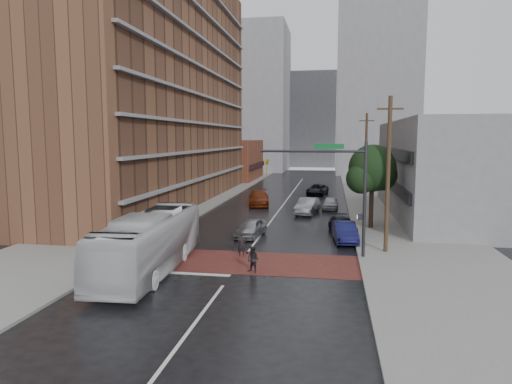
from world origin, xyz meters
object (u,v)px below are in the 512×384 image
(pedestrian_a, at_px, (242,244))
(car_parked_mid, at_px, (342,225))
(transit_bus, at_px, (150,242))
(car_travel_b, at_px, (308,206))
(pedestrian_b, at_px, (253,260))
(car_parked_near, at_px, (345,232))
(car_travel_c, at_px, (259,198))
(suv_travel, at_px, (317,190))
(car_parked_far, at_px, (330,203))
(car_travel_a, at_px, (251,228))

(pedestrian_a, relative_size, car_parked_mid, 0.35)
(transit_bus, bearing_deg, car_travel_b, 66.83)
(pedestrian_b, distance_m, car_parked_near, 9.95)
(car_travel_c, bearing_deg, pedestrian_a, -92.71)
(pedestrian_b, xyz_separation_m, car_travel_c, (-3.75, 25.21, 0.05))
(transit_bus, distance_m, pedestrian_b, 5.79)
(suv_travel, bearing_deg, car_travel_c, -111.06)
(car_parked_mid, bearing_deg, car_parked_far, 85.26)
(pedestrian_b, relative_size, car_travel_b, 0.31)
(car_parked_near, bearing_deg, pedestrian_b, -127.24)
(suv_travel, distance_m, car_parked_near, 27.38)
(transit_bus, bearing_deg, car_parked_near, 37.06)
(car_travel_c, bearing_deg, car_travel_b, -51.33)
(transit_bus, distance_m, car_travel_c, 25.99)
(car_parked_near, height_order, car_parked_mid, car_parked_near)
(pedestrian_a, distance_m, car_travel_c, 21.97)
(transit_bus, relative_size, car_parked_near, 2.74)
(car_travel_b, xyz_separation_m, car_parked_near, (3.29, -11.59, -0.08))
(car_travel_c, bearing_deg, pedestrian_b, -90.64)
(car_travel_a, bearing_deg, car_travel_b, 80.69)
(transit_bus, distance_m, car_travel_a, 10.51)
(car_parked_far, bearing_deg, car_travel_b, -117.94)
(pedestrian_b, bearing_deg, car_parked_near, 83.28)
(car_parked_near, height_order, car_parked_far, car_parked_near)
(transit_bus, distance_m, suv_travel, 37.30)
(transit_bus, relative_size, pedestrian_b, 7.97)
(pedestrian_a, xyz_separation_m, car_parked_far, (5.40, 20.28, -0.12))
(car_travel_b, bearing_deg, pedestrian_b, -85.88)
(car_travel_c, bearing_deg, car_travel_a, -92.06)
(pedestrian_b, distance_m, car_travel_a, 9.18)
(transit_bus, height_order, car_travel_a, transit_bus)
(car_travel_c, xyz_separation_m, car_parked_far, (7.84, -1.55, -0.14))
(car_travel_b, distance_m, car_parked_far, 4.20)
(car_travel_a, height_order, car_parked_far, car_travel_a)
(suv_travel, bearing_deg, pedestrian_b, -84.74)
(car_travel_c, distance_m, car_parked_near, 18.96)
(car_travel_a, height_order, car_parked_mid, car_travel_a)
(car_parked_near, xyz_separation_m, car_parked_mid, (-0.11, 3.01, -0.08))
(car_travel_c, xyz_separation_m, car_parked_mid, (8.83, -13.71, -0.16))
(suv_travel, bearing_deg, car_travel_b, -82.58)
(pedestrian_a, xyz_separation_m, pedestrian_b, (1.30, -3.38, -0.03))
(transit_bus, xyz_separation_m, car_travel_a, (3.93, 9.70, -0.95))
(pedestrian_a, height_order, car_travel_c, car_travel_c)
(car_travel_b, height_order, car_parked_mid, car_travel_b)
(pedestrian_a, height_order, pedestrian_b, pedestrian_a)
(suv_travel, bearing_deg, car_parked_near, -75.00)
(pedestrian_a, height_order, car_parked_far, pedestrian_a)
(car_parked_mid, bearing_deg, car_travel_b, 100.94)
(car_travel_a, distance_m, car_parked_near, 6.96)
(suv_travel, bearing_deg, transit_bus, -93.40)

